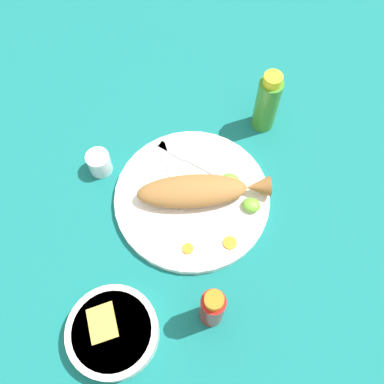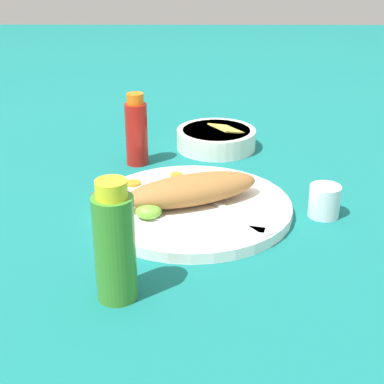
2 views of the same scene
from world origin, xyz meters
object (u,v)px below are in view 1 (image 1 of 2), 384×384
(fork_near, at_px, (168,168))
(hot_sauce_bottle_green, at_px, (267,103))
(fried_fish, at_px, (199,191))
(fork_far, at_px, (189,160))
(salt_cup, at_px, (100,164))
(hot_sauce_bottle_red, at_px, (212,308))
(guacamole_bowl, at_px, (113,332))
(main_plate, at_px, (192,198))

(fork_near, distance_m, hot_sauce_bottle_green, 0.26)
(fried_fish, height_order, fork_far, fried_fish)
(hot_sauce_bottle_green, relative_size, salt_cup, 3.08)
(hot_sauce_bottle_red, bearing_deg, hot_sauce_bottle_green, -87.95)
(fork_near, height_order, hot_sauce_bottle_green, hot_sauce_bottle_green)
(fork_near, xyz_separation_m, hot_sauce_bottle_green, (-0.16, -0.19, 0.06))
(guacamole_bowl, bearing_deg, main_plate, -99.13)
(fork_far, height_order, guacamole_bowl, guacamole_bowl)
(fork_near, relative_size, hot_sauce_bottle_green, 0.98)
(main_plate, height_order, hot_sauce_bottle_red, hot_sauce_bottle_red)
(fried_fish, xyz_separation_m, salt_cup, (0.23, -0.00, -0.02))
(salt_cup, bearing_deg, hot_sauce_bottle_red, 144.98)
(fork_near, relative_size, hot_sauce_bottle_red, 1.11)
(main_plate, xyz_separation_m, fork_near, (0.07, -0.05, 0.01))
(fork_far, height_order, hot_sauce_bottle_red, hot_sauce_bottle_red)
(hot_sauce_bottle_green, height_order, salt_cup, hot_sauce_bottle_green)
(hot_sauce_bottle_red, xyz_separation_m, guacamole_bowl, (0.16, 0.09, -0.04))
(hot_sauce_bottle_green, distance_m, salt_cup, 0.39)
(fork_near, bearing_deg, salt_cup, 70.52)
(hot_sauce_bottle_green, bearing_deg, salt_cup, 36.88)
(guacamole_bowl, bearing_deg, fork_near, -86.71)
(main_plate, distance_m, salt_cup, 0.22)
(fork_near, distance_m, salt_cup, 0.15)
(fork_near, xyz_separation_m, fork_far, (-0.04, -0.03, 0.00))
(fork_far, relative_size, hot_sauce_bottle_red, 1.27)
(salt_cup, distance_m, guacamole_bowl, 0.36)
(hot_sauce_bottle_green, bearing_deg, hot_sauce_bottle_red, 92.05)
(fork_far, xyz_separation_m, hot_sauce_bottle_red, (-0.14, 0.30, 0.05))
(fried_fish, height_order, hot_sauce_bottle_green, hot_sauce_bottle_green)
(fork_far, height_order, hot_sauce_bottle_green, hot_sauce_bottle_green)
(fork_near, height_order, hot_sauce_bottle_red, hot_sauce_bottle_red)
(hot_sauce_bottle_red, bearing_deg, main_plate, -63.30)
(main_plate, distance_m, hot_sauce_bottle_green, 0.27)
(hot_sauce_bottle_red, relative_size, hot_sauce_bottle_green, 0.88)
(main_plate, height_order, hot_sauce_bottle_green, hot_sauce_bottle_green)
(fork_near, relative_size, fork_far, 0.88)
(fork_far, relative_size, guacamole_bowl, 1.09)
(hot_sauce_bottle_red, distance_m, guacamole_bowl, 0.19)
(fried_fish, relative_size, fork_far, 1.53)
(fork_near, bearing_deg, main_plate, -158.65)
(fried_fish, height_order, fork_near, fried_fish)
(main_plate, bearing_deg, hot_sauce_bottle_green, -111.25)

